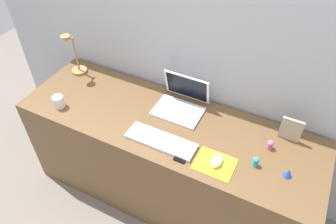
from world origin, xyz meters
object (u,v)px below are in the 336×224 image
Objects in this scene: laptop at (182,100)px; toy_figurine_cyan at (256,161)px; keyboard at (161,141)px; mouse at (217,161)px; toy_figurine_pink at (270,145)px; cell_phone at (183,153)px; coffee_mug at (59,102)px; picture_frame at (291,130)px; desk_lamp at (73,55)px; toy_figurine_blue at (288,173)px.

laptop is 5.06× the size of toy_figurine_cyan.
mouse is (0.34, 0.00, 0.01)m from keyboard.
toy_figurine_pink is (0.58, -0.09, -0.02)m from laptop.
toy_figurine_pink reaches higher than cell_phone.
mouse is 1.24× the size of coffee_mug.
coffee_mug reaches higher than mouse.
cell_phone is at bearing -147.98° from toy_figurine_pink.
picture_frame is 2.56× the size of toy_figurine_pink.
mouse is at bearing -130.50° from picture_frame.
toy_figurine_cyan is at bearing 4.80° from coffee_mug.
keyboard is at bearing -179.90° from mouse.
desk_lamp is (-0.85, 0.31, 0.14)m from keyboard.
coffee_mug is 1.31× the size of toy_figurine_cyan.
coffee_mug reaches higher than cell_phone.
laptop reaches higher than toy_figurine_pink.
toy_figurine_pink reaches higher than mouse.
laptop is 5.70× the size of toy_figurine_blue.
desk_lamp is at bearing 171.72° from toy_figurine_blue.
picture_frame is 0.15m from toy_figurine_pink.
desk_lamp is 4.12× the size of coffee_mug.
keyboard is 2.73× the size of picture_frame.
laptop is at bearing 161.61° from toy_figurine_blue.
laptop reaches higher than mouse.
coffee_mug is at bearing -178.22° from keyboard.
toy_figurine_cyan is at bearing 23.69° from mouse.
mouse is at bearing -42.18° from laptop.
toy_figurine_pink is at bearing -3.19° from desk_lamp.
coffee_mug is at bearing -153.49° from laptop.
cell_phone is at bearing -173.05° from mouse.
toy_figurine_blue is (1.41, 0.11, -0.01)m from coffee_mug.
keyboard is at bearing -171.07° from toy_figurine_cyan.
mouse is 1.62× the size of toy_figurine_cyan.
coffee_mug is 1.42m from toy_figurine_blue.
keyboard is at bearing -20.28° from desk_lamp.
toy_figurine_blue is at bearing -78.84° from picture_frame.
desk_lamp is (-1.18, 0.31, 0.13)m from mouse.
mouse reaches higher than keyboard.
picture_frame reaches higher than toy_figurine_pink.
toy_figurine_pink is at bearing -122.79° from picture_frame.
mouse is 0.32m from toy_figurine_pink.
cell_phone is at bearing -8.24° from keyboard.
coffee_mug is at bearing -175.20° from toy_figurine_cyan.
toy_figurine_blue is at bearing -18.39° from laptop.
toy_figurine_pink is (-0.13, 0.15, 0.00)m from toy_figurine_blue.
toy_figurine_cyan reaches higher than mouse.
toy_figurine_blue is (0.35, 0.09, 0.01)m from mouse.
keyboard is 0.61m from toy_figurine_pink.
desk_lamp is at bearing 161.37° from cell_phone.
toy_figurine_blue is (0.05, -0.26, -0.05)m from picture_frame.
toy_figurine_blue is at bearing 4.51° from coffee_mug.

